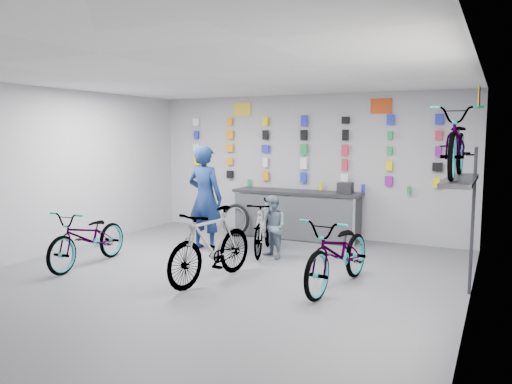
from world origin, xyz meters
The scene contains 20 objects.
floor centered at (0.00, 0.00, 0.00)m, with size 8.00×8.00×0.00m, color #58575D.
ceiling centered at (0.00, 0.00, 3.00)m, with size 8.00×8.00×0.00m, color white.
wall_back centered at (0.00, 4.00, 1.50)m, with size 7.00×7.00×0.00m, color #BBBBBE.
wall_left centered at (-3.50, 0.00, 1.50)m, with size 8.00×8.00×0.00m, color #BBBBBE.
wall_right centered at (3.50, 0.00, 1.50)m, with size 8.00×8.00×0.00m, color #BBBBBE.
counter centered at (0.00, 3.54, 0.49)m, with size 2.70×0.66×1.00m.
merch_wall centered at (-0.06, 3.93, 1.78)m, with size 5.57×0.08×1.57m.
wall_bracket centered at (3.33, 1.20, 1.46)m, with size 0.39×1.90×2.00m.
sign_left centered at (-1.50, 3.98, 2.72)m, with size 0.42×0.02×0.30m, color yellow.
sign_right centered at (1.60, 3.98, 2.72)m, with size 0.42×0.02×0.30m, color #DD4819.
sign_side centered at (3.48, 1.20, 2.65)m, with size 0.02×0.40×0.30m, color yellow.
bike_left centered at (-2.26, -0.02, 0.48)m, with size 0.63×1.82×0.96m, color gray.
bike_center centered at (0.01, 0.12, 0.55)m, with size 0.52×1.83×1.10m, color gray.
bike_right centered at (1.80, 0.63, 0.52)m, with size 0.69×1.98×1.04m, color gray.
bike_service centered at (-0.04, 2.03, 0.50)m, with size 0.47×1.66×1.00m, color gray.
bike_wall centered at (3.25, 1.20, 2.05)m, with size 0.63×1.80×0.95m, color gray.
clerk centered at (-1.17, 1.85, 0.98)m, with size 0.72×0.47×1.97m, color navy.
customer centered at (0.25, 1.78, 0.56)m, with size 0.54×0.42×1.11m, color slate.
spare_wheel centered at (-1.25, 3.17, 0.34)m, with size 0.70×0.24×0.69m.
register centered at (1.03, 3.55, 1.11)m, with size 0.28×0.30×0.22m, color black.
Camera 1 is at (3.80, -6.03, 2.17)m, focal length 35.00 mm.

